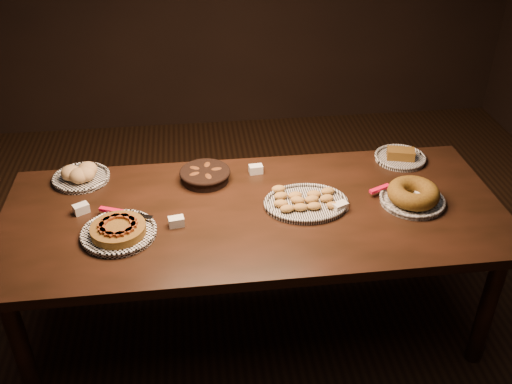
{
  "coord_description": "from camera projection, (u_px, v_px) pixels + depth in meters",
  "views": [
    {
      "loc": [
        -0.26,
        -2.21,
        2.31
      ],
      "look_at": [
        0.01,
        0.05,
        0.82
      ],
      "focal_mm": 40.0,
      "sensor_mm": 36.0,
      "label": 1
    }
  ],
  "objects": [
    {
      "name": "ground",
      "position": [
        255.0,
        322.0,
        3.13
      ],
      "size": [
        5.0,
        5.0,
        0.0
      ],
      "primitive_type": "plane",
      "color": "black",
      "rests_on": "ground"
    },
    {
      "name": "madeleine_platter",
      "position": [
        305.0,
        202.0,
        2.75
      ],
      "size": [
        0.4,
        0.33,
        0.05
      ],
      "rotation": [
        0.0,
        0.0,
        -0.04
      ],
      "color": "black",
      "rests_on": "buffet_table"
    },
    {
      "name": "tent_cards",
      "position": [
        257.0,
        199.0,
        2.76
      ],
      "size": [
        1.72,
        0.47,
        0.04
      ],
      "color": "white",
      "rests_on": "buffet_table"
    },
    {
      "name": "bundt_cake_plate",
      "position": [
        413.0,
        195.0,
        2.75
      ],
      "size": [
        0.35,
        0.35,
        0.1
      ],
      "rotation": [
        0.0,
        0.0,
        0.21
      ],
      "color": "black",
      "rests_on": "buffet_table"
    },
    {
      "name": "apple_tart_plate",
      "position": [
        119.0,
        231.0,
        2.54
      ],
      "size": [
        0.34,
        0.36,
        0.06
      ],
      "rotation": [
        0.0,
        0.0,
        0.21
      ],
      "color": "white",
      "rests_on": "buffet_table"
    },
    {
      "name": "croissant_basket",
      "position": [
        205.0,
        174.0,
        2.92
      ],
      "size": [
        0.26,
        0.26,
        0.07
      ],
      "rotation": [
        0.0,
        0.0,
        0.03
      ],
      "color": "black",
      "rests_on": "buffet_table"
    },
    {
      "name": "buffet_table",
      "position": [
        254.0,
        223.0,
        2.76
      ],
      "size": [
        2.4,
        1.0,
        0.75
      ],
      "color": "black",
      "rests_on": "ground"
    },
    {
      "name": "bread_roll_plate",
      "position": [
        81.0,
        175.0,
        2.92
      ],
      "size": [
        0.29,
        0.29,
        0.09
      ],
      "rotation": [
        0.0,
        0.0,
        -0.34
      ],
      "color": "white",
      "rests_on": "buffet_table"
    },
    {
      "name": "loaf_plate",
      "position": [
        400.0,
        157.0,
        3.11
      ],
      "size": [
        0.28,
        0.28,
        0.06
      ],
      "rotation": [
        0.0,
        0.0,
        -0.26
      ],
      "color": "black",
      "rests_on": "buffet_table"
    }
  ]
}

